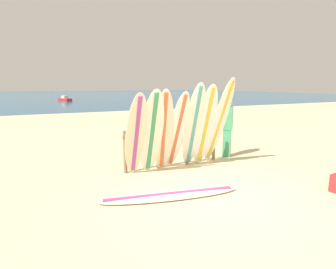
{
  "coord_description": "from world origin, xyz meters",
  "views": [
    {
      "loc": [
        -3.01,
        -3.79,
        2.14
      ],
      "look_at": [
        0.06,
        2.7,
        0.81
      ],
      "focal_mm": 28.76,
      "sensor_mm": 36.0,
      "label": 1
    }
  ],
  "objects_px": {
    "surfboard_leaning_center_left": "(163,131)",
    "surfboard_leaning_right": "(205,126)",
    "surfboard_leaning_far_right": "(219,122)",
    "surfboard_leaning_far_left": "(136,135)",
    "surfboard_leaning_center_right": "(194,126)",
    "surfboard_leaning_center": "(177,131)",
    "beachgoer_standing": "(227,125)",
    "surfboard_rack": "(173,142)",
    "small_boat_offshore": "(65,99)",
    "surfboard_leaning_left": "(152,133)",
    "surfboard_lying_on_sand": "(170,195)"
  },
  "relations": [
    {
      "from": "surfboard_leaning_left",
      "to": "small_boat_offshore",
      "type": "relative_size",
      "value": 0.76
    },
    {
      "from": "surfboard_leaning_center_left",
      "to": "small_boat_offshore",
      "type": "bearing_deg",
      "value": 89.36
    },
    {
      "from": "small_boat_offshore",
      "to": "beachgoer_standing",
      "type": "bearing_deg",
      "value": -86.53
    },
    {
      "from": "surfboard_leaning_center",
      "to": "surfboard_leaning_center_right",
      "type": "relative_size",
      "value": 0.91
    },
    {
      "from": "surfboard_leaning_center_right",
      "to": "beachgoer_standing",
      "type": "relative_size",
      "value": 1.27
    },
    {
      "from": "surfboard_leaning_left",
      "to": "surfboard_leaning_right",
      "type": "bearing_deg",
      "value": 1.37
    },
    {
      "from": "surfboard_leaning_left",
      "to": "surfboard_leaning_right",
      "type": "relative_size",
      "value": 0.95
    },
    {
      "from": "surfboard_leaning_center_left",
      "to": "beachgoer_standing",
      "type": "relative_size",
      "value": 1.18
    },
    {
      "from": "surfboard_leaning_far_right",
      "to": "surfboard_leaning_center",
      "type": "bearing_deg",
      "value": 176.82
    },
    {
      "from": "surfboard_leaning_far_left",
      "to": "beachgoer_standing",
      "type": "height_order",
      "value": "surfboard_leaning_far_left"
    },
    {
      "from": "beachgoer_standing",
      "to": "small_boat_offshore",
      "type": "bearing_deg",
      "value": 93.47
    },
    {
      "from": "surfboard_leaning_right",
      "to": "surfboard_leaning_far_right",
      "type": "xyz_separation_m",
      "value": [
        0.44,
        0.01,
        0.08
      ]
    },
    {
      "from": "surfboard_rack",
      "to": "surfboard_leaning_left",
      "type": "relative_size",
      "value": 1.3
    },
    {
      "from": "surfboard_rack",
      "to": "beachgoer_standing",
      "type": "height_order",
      "value": "beachgoer_standing"
    },
    {
      "from": "surfboard_leaning_far_left",
      "to": "surfboard_leaning_center_right",
      "type": "height_order",
      "value": "surfboard_leaning_center_right"
    },
    {
      "from": "surfboard_leaning_left",
      "to": "surfboard_leaning_center_left",
      "type": "relative_size",
      "value": 1.0
    },
    {
      "from": "surfboard_rack",
      "to": "surfboard_leaning_center_left",
      "type": "bearing_deg",
      "value": -140.8
    },
    {
      "from": "surfboard_leaning_left",
      "to": "surfboard_leaning_far_right",
      "type": "bearing_deg",
      "value": 1.3
    },
    {
      "from": "surfboard_leaning_far_right",
      "to": "surfboard_lying_on_sand",
      "type": "relative_size",
      "value": 0.83
    },
    {
      "from": "small_boat_offshore",
      "to": "surfboard_rack",
      "type": "bearing_deg",
      "value": -89.89
    },
    {
      "from": "surfboard_leaning_center_right",
      "to": "small_boat_offshore",
      "type": "relative_size",
      "value": 0.81
    },
    {
      "from": "surfboard_leaning_center",
      "to": "surfboard_leaning_center_right",
      "type": "height_order",
      "value": "surfboard_leaning_center_right"
    },
    {
      "from": "surfboard_rack",
      "to": "surfboard_leaning_far_left",
      "type": "height_order",
      "value": "surfboard_leaning_far_left"
    },
    {
      "from": "surfboard_leaning_center",
      "to": "surfboard_leaning_far_right",
      "type": "distance_m",
      "value": 1.23
    },
    {
      "from": "surfboard_leaning_center",
      "to": "surfboard_rack",
      "type": "bearing_deg",
      "value": 83.63
    },
    {
      "from": "surfboard_leaning_center",
      "to": "beachgoer_standing",
      "type": "distance_m",
      "value": 1.99
    },
    {
      "from": "surfboard_rack",
      "to": "beachgoer_standing",
      "type": "distance_m",
      "value": 1.93
    },
    {
      "from": "surfboard_leaning_center_left",
      "to": "surfboard_leaning_right",
      "type": "height_order",
      "value": "surfboard_leaning_right"
    },
    {
      "from": "beachgoer_standing",
      "to": "surfboard_leaning_far_left",
      "type": "bearing_deg",
      "value": -169.0
    },
    {
      "from": "surfboard_leaning_center_left",
      "to": "surfboard_leaning_center",
      "type": "xyz_separation_m",
      "value": [
        0.4,
        0.05,
        -0.03
      ]
    },
    {
      "from": "surfboard_rack",
      "to": "surfboard_leaning_left",
      "type": "distance_m",
      "value": 0.94
    },
    {
      "from": "surfboard_leaning_left",
      "to": "surfboard_leaning_center",
      "type": "xyz_separation_m",
      "value": [
        0.73,
        0.11,
        -0.03
      ]
    },
    {
      "from": "surfboard_leaning_far_left",
      "to": "surfboard_lying_on_sand",
      "type": "xyz_separation_m",
      "value": [
        0.22,
        -1.36,
        -0.96
      ]
    },
    {
      "from": "surfboard_leaning_far_right",
      "to": "beachgoer_standing",
      "type": "xyz_separation_m",
      "value": [
        0.72,
        0.55,
        -0.21
      ]
    },
    {
      "from": "surfboard_rack",
      "to": "surfboard_leaning_center_right",
      "type": "distance_m",
      "value": 0.71
    },
    {
      "from": "small_boat_offshore",
      "to": "surfboard_leaning_center_left",
      "type": "bearing_deg",
      "value": -90.64
    },
    {
      "from": "surfboard_leaning_left",
      "to": "surfboard_lying_on_sand",
      "type": "relative_size",
      "value": 0.73
    },
    {
      "from": "surfboard_rack",
      "to": "surfboard_lying_on_sand",
      "type": "xyz_separation_m",
      "value": [
        -0.93,
        -1.76,
        -0.62
      ]
    },
    {
      "from": "surfboard_leaning_center_left",
      "to": "small_boat_offshore",
      "type": "distance_m",
      "value": 32.85
    },
    {
      "from": "surfboard_leaning_center_left",
      "to": "surfboard_leaning_right",
      "type": "distance_m",
      "value": 1.18
    },
    {
      "from": "surfboard_leaning_right",
      "to": "surfboard_lying_on_sand",
      "type": "distance_m",
      "value": 2.41
    },
    {
      "from": "surfboard_rack",
      "to": "surfboard_leaning_right",
      "type": "bearing_deg",
      "value": -26.63
    },
    {
      "from": "surfboard_leaning_center_left",
      "to": "surfboard_leaning_far_right",
      "type": "xyz_separation_m",
      "value": [
        1.61,
        -0.02,
        0.14
      ]
    },
    {
      "from": "surfboard_leaning_center_right",
      "to": "small_boat_offshore",
      "type": "height_order",
      "value": "surfboard_leaning_center_right"
    },
    {
      "from": "surfboard_rack",
      "to": "surfboard_lying_on_sand",
      "type": "relative_size",
      "value": 0.96
    },
    {
      "from": "surfboard_leaning_right",
      "to": "surfboard_lying_on_sand",
      "type": "relative_size",
      "value": 0.77
    },
    {
      "from": "surfboard_leaning_far_left",
      "to": "surfboard_leaning_left",
      "type": "relative_size",
      "value": 0.97
    },
    {
      "from": "surfboard_leaning_center",
      "to": "surfboard_leaning_far_right",
      "type": "bearing_deg",
      "value": -3.18
    },
    {
      "from": "surfboard_leaning_center_right",
      "to": "surfboard_leaning_right",
      "type": "height_order",
      "value": "surfboard_leaning_center_right"
    },
    {
      "from": "surfboard_leaning_center_left",
      "to": "surfboard_leaning_far_left",
      "type": "bearing_deg",
      "value": -175.57
    }
  ]
}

